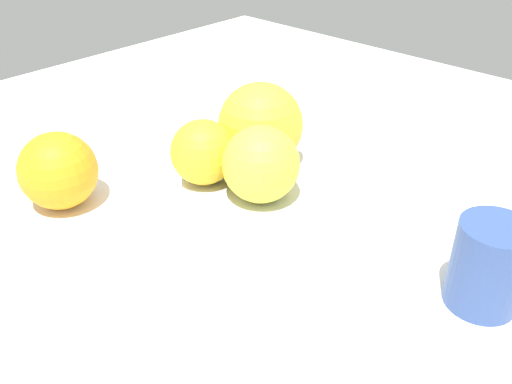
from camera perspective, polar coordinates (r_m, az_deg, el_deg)
name	(u,v)px	position (r cm, az deg, el deg)	size (l,w,h in cm)	color
ground_plane	(256,221)	(56.12, 0.00, -3.04)	(110.00, 110.00, 2.00)	white
fruit_bowl	(256,197)	(54.48, 0.00, -0.47)	(14.29, 14.29, 4.17)	silver
orange_in_bowl_0	(261,164)	(48.46, 0.50, 2.86)	(6.88, 6.88, 6.88)	yellow
orange_in_bowl_1	(261,125)	(54.03, 0.47, 6.89)	(8.29, 8.29, 8.29)	yellow
orange_in_bowl_2	(203,152)	(51.51, -5.44, 4.08)	(6.12, 6.12, 6.12)	yellow
orange_loose_0	(58,171)	(58.39, -19.64, 2.07)	(7.81, 7.81, 7.81)	orange
ceramic_cup	(488,266)	(46.68, 22.72, -6.98)	(5.68, 5.68, 7.39)	#334C8C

